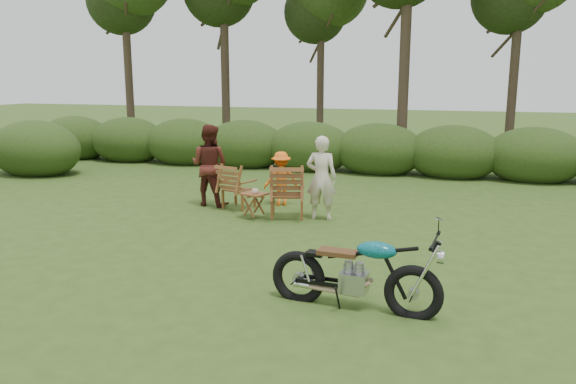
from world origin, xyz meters
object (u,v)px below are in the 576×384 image
(side_table, at_px, (254,206))
(adult_b, at_px, (211,205))
(adult_a, at_px, (321,219))
(child, at_px, (281,205))
(lawn_chair_right, at_px, (287,217))
(lawn_chair_left, at_px, (239,208))
(cup, at_px, (255,191))
(motorcycle, at_px, (353,308))

(side_table, distance_m, adult_b, 1.53)
(adult_a, height_order, child, adult_a)
(lawn_chair_right, distance_m, child, 1.06)
(adult_b, bearing_deg, lawn_chair_left, 177.88)
(cup, bearing_deg, adult_b, 147.45)
(motorcycle, distance_m, child, 5.42)
(lawn_chair_right, relative_size, child, 0.91)
(lawn_chair_right, distance_m, side_table, 0.68)
(adult_a, xyz_separation_m, adult_b, (-2.50, 0.46, 0.00))
(lawn_chair_right, height_order, adult_b, adult_b)
(lawn_chair_left, relative_size, adult_b, 0.54)
(side_table, height_order, adult_a, adult_a)
(lawn_chair_right, distance_m, adult_b, 1.93)
(side_table, bearing_deg, motorcycle, -54.17)
(motorcycle, bearing_deg, cup, 130.14)
(side_table, relative_size, child, 0.44)
(motorcycle, distance_m, adult_a, 4.16)
(cup, height_order, child, cup)
(side_table, xyz_separation_m, cup, (0.05, -0.04, 0.29))
(adult_a, bearing_deg, lawn_chair_left, -13.43)
(side_table, bearing_deg, child, 83.65)
(lawn_chair_right, xyz_separation_m, child, (-0.44, 0.97, 0.00))
(lawn_chair_right, bearing_deg, cup, 15.32)
(adult_b, xyz_separation_m, child, (1.42, 0.44, 0.00))
(lawn_chair_right, distance_m, cup, 0.82)
(cup, bearing_deg, adult_a, 18.11)
(motorcycle, xyz_separation_m, cup, (-2.54, 3.54, 0.54))
(motorcycle, relative_size, lawn_chair_right, 1.86)
(child, bearing_deg, side_table, 49.81)
(side_table, relative_size, adult_a, 0.31)
(motorcycle, distance_m, lawn_chair_left, 5.36)
(side_table, relative_size, cup, 4.06)
(motorcycle, height_order, adult_b, adult_b)
(lawn_chair_right, xyz_separation_m, adult_b, (-1.85, 0.53, 0.00))
(lawn_chair_right, xyz_separation_m, adult_a, (0.65, 0.07, 0.00))
(adult_a, relative_size, child, 1.40)
(lawn_chair_left, bearing_deg, lawn_chair_right, 174.74)
(motorcycle, relative_size, adult_a, 1.21)
(lawn_chair_right, height_order, lawn_chair_left, lawn_chair_right)
(lawn_chair_left, distance_m, cup, 1.14)
(motorcycle, relative_size, child, 1.70)
(side_table, distance_m, adult_a, 1.29)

